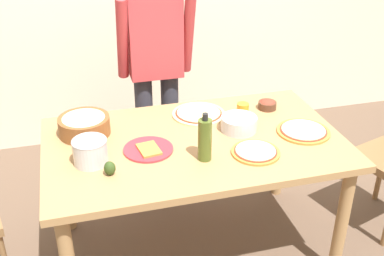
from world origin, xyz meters
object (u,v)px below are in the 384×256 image
at_px(cup_orange, 243,110).
at_px(small_sauce_bowl, 267,104).
at_px(steel_pot, 90,151).
at_px(pizza_second_cooked, 256,152).
at_px(dining_table, 194,155).
at_px(pizza_cooked_on_tray, 303,131).
at_px(plate_with_slice, 148,149).
at_px(popcorn_bowl, 84,124).
at_px(pizza_raw_on_board, 199,114).
at_px(mixing_bowl_steel, 239,124).
at_px(olive_oil_bottle, 205,139).
at_px(person_cook, 155,62).
at_px(avocado, 110,168).

bearing_deg(cup_orange, small_sauce_bowl, 18.65).
bearing_deg(steel_pot, pizza_second_cooked, -9.02).
xyz_separation_m(dining_table, pizza_cooked_on_tray, (0.61, -0.07, 0.10)).
bearing_deg(steel_pot, plate_with_slice, 7.69).
height_order(pizza_second_cooked, plate_with_slice, plate_with_slice).
relative_size(popcorn_bowl, cup_orange, 3.29).
distance_m(pizza_raw_on_board, popcorn_bowl, 0.67).
bearing_deg(mixing_bowl_steel, popcorn_bowl, 167.75).
relative_size(mixing_bowl_steel, olive_oil_bottle, 0.78).
xyz_separation_m(popcorn_bowl, small_sauce_bowl, (1.09, 0.03, -0.03)).
bearing_deg(pizza_second_cooked, dining_table, 141.83).
distance_m(pizza_raw_on_board, plate_with_slice, 0.49).
bearing_deg(popcorn_bowl, mixing_bowl_steel, -12.25).
xyz_separation_m(pizza_second_cooked, mixing_bowl_steel, (0.00, 0.26, 0.03)).
bearing_deg(steel_pot, popcorn_bowl, 91.72).
distance_m(person_cook, pizza_raw_on_board, 0.53).
bearing_deg(cup_orange, pizza_raw_on_board, 160.17).
height_order(pizza_raw_on_board, mixing_bowl_steel, mixing_bowl_steel).
bearing_deg(plate_with_slice, dining_table, 8.85).
bearing_deg(avocado, plate_with_slice, 37.92).
distance_m(person_cook, avocado, 1.06).
height_order(pizza_raw_on_board, popcorn_bowl, popcorn_bowl).
distance_m(person_cook, pizza_cooked_on_tray, 1.07).
xyz_separation_m(dining_table, plate_with_slice, (-0.26, -0.04, 0.10)).
xyz_separation_m(person_cook, popcorn_bowl, (-0.51, -0.53, -0.12)).
height_order(pizza_second_cooked, mixing_bowl_steel, mixing_bowl_steel).
bearing_deg(cup_orange, steel_pot, -162.84).
xyz_separation_m(mixing_bowl_steel, avocado, (-0.75, -0.26, -0.01)).
xyz_separation_m(pizza_cooked_on_tray, olive_oil_bottle, (-0.60, -0.12, 0.10)).
height_order(pizza_second_cooked, cup_orange, cup_orange).
xyz_separation_m(popcorn_bowl, avocado, (0.09, -0.44, -0.03)).
height_order(pizza_cooked_on_tray, olive_oil_bottle, olive_oil_bottle).
distance_m(pizza_cooked_on_tray, olive_oil_bottle, 0.63).
relative_size(dining_table, person_cook, 0.99).
height_order(plate_with_slice, olive_oil_bottle, olive_oil_bottle).
distance_m(pizza_cooked_on_tray, popcorn_bowl, 1.21).
height_order(dining_table, popcorn_bowl, popcorn_bowl).
height_order(small_sauce_bowl, steel_pot, steel_pot).
distance_m(plate_with_slice, mixing_bowl_steel, 0.54).
xyz_separation_m(person_cook, mixing_bowl_steel, (0.33, -0.71, -0.14)).
height_order(dining_table, mixing_bowl_steel, mixing_bowl_steel).
height_order(olive_oil_bottle, steel_pot, olive_oil_bottle).
relative_size(person_cook, avocado, 23.14).
height_order(person_cook, cup_orange, person_cook).
relative_size(pizza_raw_on_board, pizza_cooked_on_tray, 1.07).
bearing_deg(popcorn_bowl, small_sauce_bowl, 1.62).
xyz_separation_m(small_sauce_bowl, cup_orange, (-0.18, -0.06, 0.01)).
height_order(pizza_cooked_on_tray, cup_orange, cup_orange).
distance_m(pizza_second_cooked, mixing_bowl_steel, 0.26).
bearing_deg(olive_oil_bottle, popcorn_bowl, 143.20).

